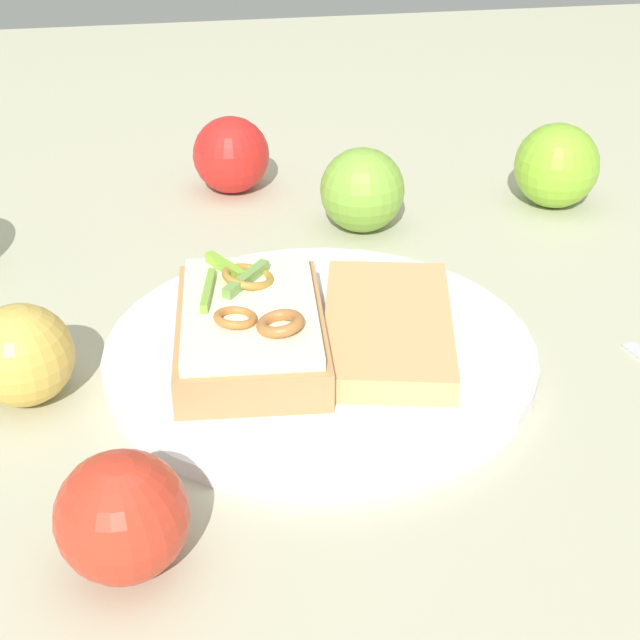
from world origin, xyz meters
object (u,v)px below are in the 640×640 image
(plate, at_px, (320,352))
(apple_3, at_px, (557,166))
(apple_5, at_px, (231,155))
(bread_slice_side, at_px, (389,330))
(apple_2, at_px, (122,517))
(sandwich, at_px, (250,325))
(apple_1, at_px, (362,190))
(apple_4, at_px, (22,355))

(plate, distance_m, apple_3, 0.35)
(apple_5, bearing_deg, bread_slice_side, -75.39)
(plate, xyz_separation_m, apple_2, (-0.13, -0.18, 0.03))
(bread_slice_side, relative_size, apple_5, 2.21)
(plate, distance_m, sandwich, 0.05)
(plate, distance_m, bread_slice_side, 0.05)
(bread_slice_side, xyz_separation_m, apple_1, (0.02, 0.21, 0.02))
(plate, bearing_deg, apple_4, -175.97)
(apple_5, bearing_deg, apple_2, -101.34)
(bread_slice_side, distance_m, apple_2, 0.25)
(plate, relative_size, apple_1, 4.04)
(apple_1, bearing_deg, sandwich, -120.84)
(bread_slice_side, xyz_separation_m, apple_3, (0.21, 0.23, 0.02))
(sandwich, xyz_separation_m, apple_3, (0.31, 0.22, 0.01))
(apple_2, height_order, apple_5, apple_5)
(plate, bearing_deg, apple_1, 70.61)
(apple_2, bearing_deg, apple_3, 45.97)
(apple_1, bearing_deg, bread_slice_side, -96.59)
(plate, height_order, apple_1, apple_1)
(apple_4, bearing_deg, bread_slice_side, 2.38)
(apple_2, distance_m, apple_3, 0.57)
(apple_1, relative_size, apple_3, 0.95)
(sandwich, distance_m, apple_2, 0.20)
(bread_slice_side, relative_size, apple_2, 2.33)
(bread_slice_side, bearing_deg, apple_1, 5.94)
(sandwich, height_order, apple_3, apple_3)
(sandwich, distance_m, bread_slice_side, 0.10)
(sandwich, relative_size, apple_3, 2.06)
(apple_4, bearing_deg, apple_1, 39.09)
(plate, relative_size, sandwich, 1.87)
(bread_slice_side, height_order, apple_2, apple_2)
(bread_slice_side, bearing_deg, apple_3, -30.08)
(apple_1, xyz_separation_m, apple_4, (-0.27, -0.22, -0.00))
(apple_3, relative_size, apple_5, 1.07)
(apple_1, distance_m, apple_3, 0.19)
(sandwich, bearing_deg, apple_4, 101.19)
(plate, xyz_separation_m, apple_4, (-0.20, -0.01, 0.03))
(bread_slice_side, distance_m, apple_4, 0.25)
(sandwich, bearing_deg, apple_3, -49.68)
(sandwich, bearing_deg, bread_slice_side, -90.04)
(apple_2, relative_size, apple_4, 1.02)
(apple_3, height_order, apple_5, apple_3)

